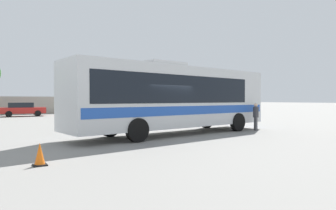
{
  "coord_description": "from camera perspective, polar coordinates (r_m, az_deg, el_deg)",
  "views": [
    {
      "loc": [
        -7.79,
        -12.38,
        1.84
      ],
      "look_at": [
        1.59,
        1.74,
        1.52
      ],
      "focal_mm": 31.51,
      "sensor_mm": 36.0,
      "label": 1
    }
  ],
  "objects": [
    {
      "name": "traffic_cone_on_apron",
      "position": [
        9.02,
        -23.55,
        -8.78
      ],
      "size": [
        0.36,
        0.36,
        0.64
      ],
      "color": "black",
      "rests_on": "ground_plane"
    },
    {
      "name": "attendant_by_bus_door",
      "position": [
        18.12,
        16.61,
        -1.9
      ],
      "size": [
        0.43,
        0.43,
        1.61
      ],
      "color": "#4C4C51",
      "rests_on": "ground_plane"
    },
    {
      "name": "perimeter_wall",
      "position": [
        40.42,
        -22.46,
        -0.04
      ],
      "size": [
        80.0,
        0.3,
        2.19
      ],
      "primitive_type": "cube",
      "color": "#9E998C",
      "rests_on": "ground_plane"
    },
    {
      "name": "parked_car_second_red",
      "position": [
        35.62,
        -26.32,
        -0.7
      ],
      "size": [
        4.59,
        2.25,
        1.49
      ],
      "color": "red",
      "rests_on": "ground_plane"
    },
    {
      "name": "coach_bus_silver_blue",
      "position": [
        15.54,
        1.17,
        1.66
      ],
      "size": [
        12.12,
        3.78,
        3.74
      ],
      "color": "silver",
      "rests_on": "ground_plane"
    },
    {
      "name": "ground_plane",
      "position": [
        23.77,
        -14.37,
        -3.38
      ],
      "size": [
        300.0,
        300.0,
        0.0
      ],
      "primitive_type": "plane",
      "color": "gray"
    }
  ]
}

